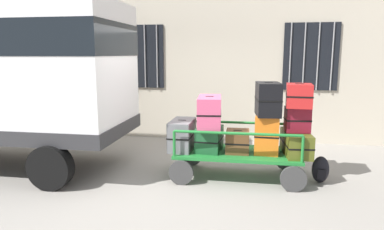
# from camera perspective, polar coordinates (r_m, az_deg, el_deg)

# --- Properties ---
(ground_plane) EXTENTS (40.00, 40.00, 0.00)m
(ground_plane) POSITION_cam_1_polar(r_m,az_deg,el_deg) (6.14, 0.77, -9.66)
(ground_plane) COLOR gray
(building_wall) EXTENTS (12.00, 0.38, 5.00)m
(building_wall) POSITION_cam_1_polar(r_m,az_deg,el_deg) (8.45, 3.67, 12.92)
(building_wall) COLOR #BCB29E
(building_wall) RESTS_ON ground
(van) EXTENTS (4.55, 2.01, 2.93)m
(van) POSITION_cam_1_polar(r_m,az_deg,el_deg) (7.15, -28.98, 6.57)
(van) COLOR white
(van) RESTS_ON ground
(luggage_cart) EXTENTS (2.13, 1.06, 0.45)m
(luggage_cart) POSITION_cam_1_polar(r_m,az_deg,el_deg) (5.93, 7.43, -6.77)
(luggage_cart) COLOR #1E722D
(luggage_cart) RESTS_ON ground
(cart_railing) EXTENTS (2.02, 0.92, 0.43)m
(cart_railing) POSITION_cam_1_polar(r_m,az_deg,el_deg) (5.82, 7.53, -2.64)
(cart_railing) COLOR #1E722D
(cart_railing) RESTS_ON luggage_cart
(suitcase_left_bottom) EXTENTS (0.39, 0.74, 0.51)m
(suitcase_left_bottom) POSITION_cam_1_polar(r_m,az_deg,el_deg) (5.96, -1.62, -3.23)
(suitcase_left_bottom) COLOR slate
(suitcase_left_bottom) RESTS_ON luggage_cart
(suitcase_midleft_bottom) EXTENTS (0.45, 0.60, 0.41)m
(suitcase_midleft_bottom) POSITION_cam_1_polar(r_m,az_deg,el_deg) (5.88, 2.87, -3.92)
(suitcase_midleft_bottom) COLOR #194C28
(suitcase_midleft_bottom) RESTS_ON luggage_cart
(suitcase_midleft_middle) EXTENTS (0.45, 0.82, 0.52)m
(suitcase_midleft_middle) POSITION_cam_1_polar(r_m,az_deg,el_deg) (5.77, 2.89, 0.52)
(suitcase_midleft_middle) COLOR #CC4C72
(suitcase_midleft_middle) RESTS_ON suitcase_midleft_bottom
(suitcase_center_bottom) EXTENTS (0.39, 0.44, 0.38)m
(suitcase_center_bottom) POSITION_cam_1_polar(r_m,az_deg,el_deg) (5.83, 7.48, -4.30)
(suitcase_center_bottom) COLOR brown
(suitcase_center_bottom) RESTS_ON luggage_cart
(suitcase_midright_bottom) EXTENTS (0.41, 0.47, 0.63)m
(suitcase_midright_bottom) POSITION_cam_1_polar(r_m,az_deg,el_deg) (5.84, 12.17, -3.14)
(suitcase_midright_bottom) COLOR orange
(suitcase_midright_bottom) RESTS_ON luggage_cart
(suitcase_midright_middle) EXTENTS (0.43, 0.62, 0.54)m
(suitcase_midright_middle) POSITION_cam_1_polar(r_m,az_deg,el_deg) (5.75, 12.38, 2.57)
(suitcase_midright_middle) COLOR black
(suitcase_midright_middle) RESTS_ON suitcase_midright_bottom
(suitcase_right_bottom) EXTENTS (0.47, 0.86, 0.38)m
(suitcase_right_bottom) POSITION_cam_1_polar(r_m,az_deg,el_deg) (5.92, 16.71, -4.42)
(suitcase_right_bottom) COLOR #4C5119
(suitcase_right_bottom) RESTS_ON luggage_cart
(suitcase_right_middle) EXTENTS (0.41, 0.34, 0.41)m
(suitcase_right_middle) POSITION_cam_1_polar(r_m,az_deg,el_deg) (5.83, 16.91, -0.69)
(suitcase_right_middle) COLOR maroon
(suitcase_right_middle) RESTS_ON suitcase_right_bottom
(suitcase_right_top) EXTENTS (0.43, 0.49, 0.37)m
(suitcase_right_top) POSITION_cam_1_polar(r_m,az_deg,el_deg) (5.73, 17.16, 3.07)
(suitcase_right_top) COLOR #B21E1E
(suitcase_right_top) RESTS_ON suitcase_right_middle
(backpack) EXTENTS (0.27, 0.22, 0.44)m
(backpack) POSITION_cam_1_polar(r_m,az_deg,el_deg) (6.05, 20.34, -8.42)
(backpack) COLOR black
(backpack) RESTS_ON ground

